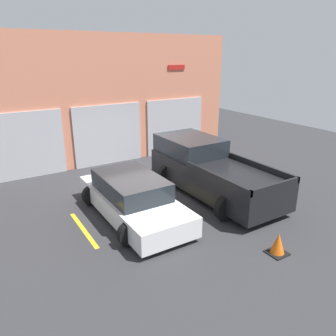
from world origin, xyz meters
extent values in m
plane|color=#2D2D30|center=(0.00, 0.00, 0.00)|extent=(28.00, 28.00, 0.00)
cube|color=#D17A5B|center=(0.00, 3.30, 2.72)|extent=(12.01, 0.60, 5.44)
cube|color=#ADADB2|center=(-3.65, 2.96, 1.29)|extent=(3.05, 0.08, 2.58)
cube|color=#ADADB2|center=(-0.20, 2.96, 1.29)|extent=(3.05, 0.08, 2.58)
cube|color=#ADADB2|center=(3.25, 2.96, 1.29)|extent=(3.05, 0.08, 2.58)
cube|color=#B21E19|center=(3.30, 2.97, 4.01)|extent=(0.90, 0.03, 0.22)
cube|color=black|center=(1.54, -2.13, 0.66)|extent=(1.94, 5.26, 0.90)
cube|color=#1E2328|center=(1.54, -0.68, 1.43)|extent=(1.79, 2.37, 0.62)
cube|color=black|center=(0.61, -3.31, 1.21)|extent=(0.08, 2.89, 0.18)
cube|color=black|center=(2.47, -3.31, 1.21)|extent=(0.08, 2.89, 0.18)
cube|color=black|center=(1.54, -4.72, 1.21)|extent=(1.94, 0.08, 0.18)
cylinder|color=black|center=(0.68, -0.50, 0.38)|extent=(0.77, 0.22, 0.77)
cylinder|color=black|center=(2.40, -0.50, 0.38)|extent=(0.77, 0.22, 0.77)
cylinder|color=black|center=(0.68, -3.76, 0.38)|extent=(0.77, 0.22, 0.77)
cylinder|color=black|center=(2.40, -3.76, 0.38)|extent=(0.77, 0.22, 0.77)
cube|color=white|center=(-1.54, -2.13, 0.43)|extent=(1.74, 4.48, 0.57)
cube|color=#1E2328|center=(-1.54, -2.02, 0.99)|extent=(1.53, 2.46, 0.54)
cylinder|color=black|center=(-2.30, -0.74, 0.33)|extent=(0.66, 0.22, 0.66)
cylinder|color=black|center=(-0.78, -0.74, 0.33)|extent=(0.66, 0.22, 0.66)
cylinder|color=black|center=(-2.30, -3.52, 0.33)|extent=(0.66, 0.22, 0.66)
cylinder|color=black|center=(-0.78, -3.52, 0.33)|extent=(0.66, 0.22, 0.66)
cube|color=gold|center=(-3.07, -2.13, 0.00)|extent=(0.12, 2.20, 0.01)
cube|color=gold|center=(0.00, -2.13, 0.00)|extent=(0.12, 2.20, 0.01)
cube|color=gold|center=(3.07, -2.13, 0.00)|extent=(0.12, 2.20, 0.01)
cube|color=black|center=(0.60, -5.74, 0.01)|extent=(0.47, 0.47, 0.03)
cone|color=orange|center=(0.60, -5.74, 0.28)|extent=(0.36, 0.36, 0.55)
camera|label=1|loc=(-5.29, -10.18, 4.65)|focal=35.00mm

